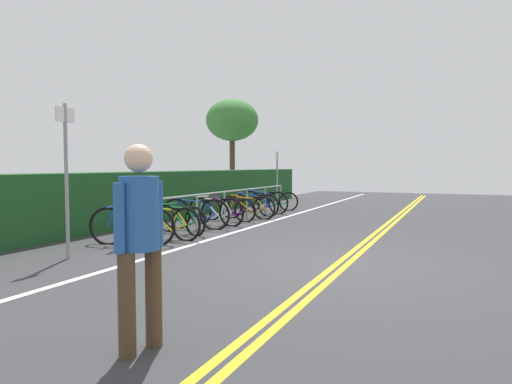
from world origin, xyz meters
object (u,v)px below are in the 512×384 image
Objects in this scene: bicycle_1 at (165,223)px; bicycle_7 at (253,205)px; bicycle_2 at (180,219)px; sign_post_near at (66,167)px; bike_rack at (224,199)px; bicycle_9 at (274,201)px; sign_post_far at (277,174)px; bicycle_6 at (247,207)px; bicycle_0 at (132,226)px; bicycle_4 at (216,211)px; bicycle_3 at (195,214)px; tree_mid at (232,121)px; bicycle_8 at (264,202)px; pedestrian at (140,233)px; bicycle_5 at (228,209)px.

bicycle_1 is 0.99× the size of bicycle_7.
sign_post_near is at bearing 177.50° from bicycle_2.
sign_post_near is at bearing 178.04° from bike_rack.
sign_post_far reaches higher than bicycle_9.
bicycle_6 reaches higher than bicycle_2.
bicycle_0 reaches higher than bicycle_2.
bicycle_1 is at bearing -176.61° from bicycle_4.
bicycle_3 is 0.37× the size of tree_mid.
bicycle_2 is 1.62m from bicycle_4.
bicycle_4 reaches higher than bicycle_9.
bicycle_8 is at bearing -178.00° from bicycle_9.
bike_rack is at bearing -1.13° from bicycle_2.
bicycle_3 is at bearing 1.37° from bicycle_0.
bicycle_4 is at bearing -179.47° from bicycle_8.
sign_post_far is (4.61, 0.29, 0.60)m from bike_rack.
bicycle_8 is at bearing 0.53° from bicycle_4.
bicycle_1 is 1.00× the size of bicycle_3.
bicycle_7 is at bearing -0.89° from sign_post_near.
bicycle_8 is (3.32, 0.03, -0.00)m from bicycle_4.
bike_rack is at bearing 23.12° from pedestrian.
bicycle_3 reaches higher than bicycle_0.
bicycle_1 is at bearing -7.23° from sign_post_near.
bicycle_0 reaches higher than bicycle_8.
bicycle_0 is 2.42m from bicycle_3.
bicycle_7 is at bearing 12.88° from bicycle_6.
bicycle_9 is (2.59, 0.21, -0.01)m from bicycle_6.
sign_post_far is at bearing 2.01° from bicycle_5.
bicycle_3 is at bearing 174.35° from bicycle_4.
bicycle_4 reaches higher than bicycle_2.
pedestrian is at bearing -163.76° from sign_post_far.
bicycle_2 reaches higher than bicycle_9.
bicycle_5 reaches higher than bicycle_9.
bicycle_8 is at bearing -0.86° from sign_post_near.
bicycle_9 is at bearing -0.25° from bicycle_3.
bicycle_6 is (3.26, -0.16, 0.01)m from bicycle_2.
sign_post_far is (0.82, 0.20, 0.92)m from bicycle_9.
bicycle_3 is 1.02× the size of pedestrian.
bicycle_5 is 1.53m from bicycle_7.
bicycle_5 is 5.79m from sign_post_near.
bicycle_2 is at bearing -179.54° from bicycle_9.
sign_post_near is at bearing 177.33° from bicycle_6.
bicycle_5 is (2.54, 0.10, 0.00)m from bicycle_2.
sign_post_near is at bearing 179.11° from bicycle_7.
bicycle_7 is at bearing 19.09° from pedestrian.
pedestrian is at bearing -162.41° from bicycle_8.
pedestrian is 4.40m from sign_post_near.
sign_post_near is (-8.98, 0.09, 1.19)m from bicycle_9.
bicycle_9 is at bearing 1.33° from bike_rack.
bicycle_5 is 0.77m from bicycle_6.
pedestrian is (-9.00, -3.21, 0.65)m from bicycle_6.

